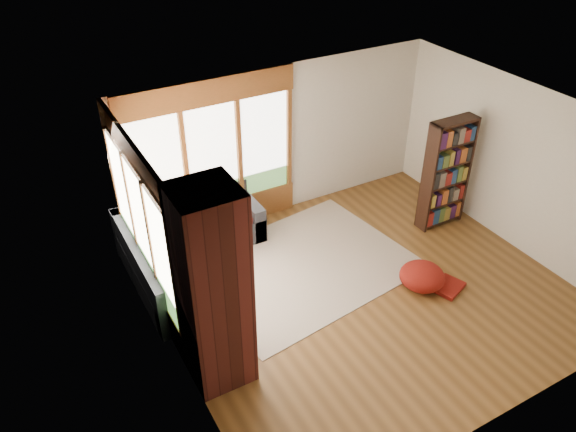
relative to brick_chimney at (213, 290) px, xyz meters
name	(u,v)px	position (x,y,z in m)	size (l,w,h in m)	color
floor	(363,290)	(2.40, 0.35, -1.30)	(5.50, 5.50, 0.00)	brown
ceiling	(380,125)	(2.40, 0.35, 1.30)	(5.50, 5.50, 0.00)	white
wall_back	(280,142)	(2.40, 2.85, 0.00)	(5.50, 0.04, 2.60)	silver
wall_front	(520,337)	(2.40, -2.15, 0.00)	(5.50, 0.04, 2.60)	silver
wall_left	(172,282)	(-0.35, 0.35, 0.00)	(0.04, 5.00, 2.60)	silver
wall_right	(517,167)	(5.15, 0.35, 0.00)	(0.04, 5.00, 2.60)	silver
windows_back	(213,157)	(1.20, 2.82, 0.05)	(2.82, 0.10, 1.90)	brown
windows_left	(142,225)	(-0.32, 1.55, 0.05)	(0.10, 2.62, 1.90)	brown
roller_blind	(121,169)	(-0.29, 2.38, 0.45)	(0.03, 0.72, 0.90)	olive
brick_chimney	(213,290)	(0.00, 0.00, 0.00)	(0.70, 0.70, 2.60)	#471914
sectional_sofa	(192,252)	(0.45, 2.05, -1.00)	(2.20, 2.20, 0.80)	#25272A
area_rug	(303,266)	(1.92, 1.27, -1.29)	(3.16, 2.41, 0.01)	silver
bookshelf	(446,174)	(4.54, 1.16, -0.35)	(0.81, 0.27, 1.89)	black
pouf	(422,276)	(3.19, 0.02, -1.11)	(0.66, 0.66, 0.35)	maroon
dog_tan	(209,219)	(0.78, 2.08, -0.53)	(0.94, 0.92, 0.46)	brown
dog_brindle	(190,263)	(0.16, 1.26, -0.56)	(0.68, 0.85, 0.42)	#3C251E
throw_pillows	(193,223)	(0.53, 2.10, -0.54)	(1.98, 1.68, 0.45)	#332019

